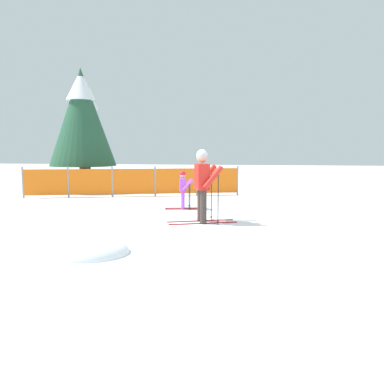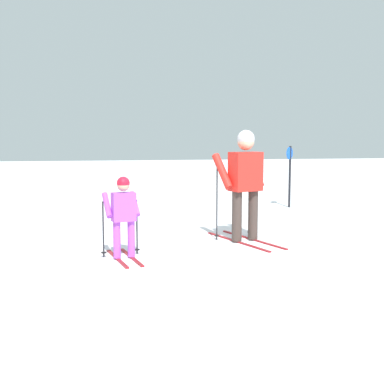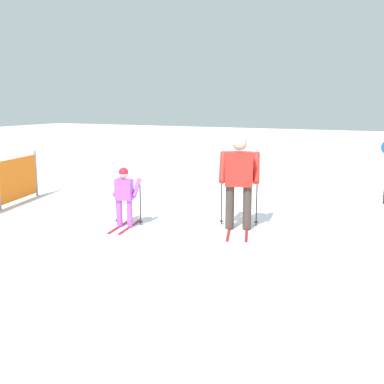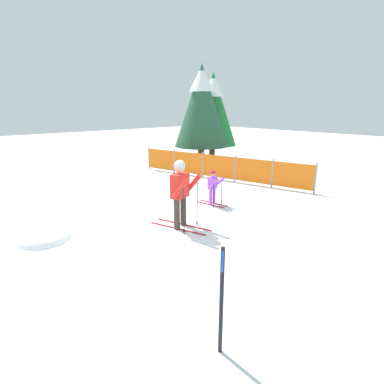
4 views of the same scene
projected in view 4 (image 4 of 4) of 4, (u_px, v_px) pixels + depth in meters
ground_plane at (170, 227)px, 7.38m from camera, size 60.00×60.00×0.00m
skier_adult at (181, 188)px, 7.13m from camera, size 1.61×0.88×1.67m
skier_child at (213, 185)px, 8.95m from camera, size 1.02×0.52×1.07m
safety_fence at (218, 166)px, 12.12m from camera, size 7.33×1.92×1.07m
conifer_far at (213, 108)px, 14.99m from camera, size 2.43×2.43×4.51m
conifer_near at (202, 105)px, 14.04m from camera, size 2.57×2.57×4.78m
trail_marker at (222, 289)px, 3.42m from camera, size 0.20×0.23×1.39m
snow_mound at (43, 237)px, 6.82m from camera, size 1.38×1.17×0.55m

